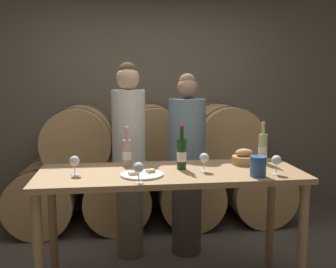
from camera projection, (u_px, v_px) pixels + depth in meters
stone_wall_back at (148, 77)px, 4.70m from camera, size 10.00×0.12×3.20m
barrel_stack at (152, 169)px, 4.30m from camera, size 3.03×0.87×1.31m
tasting_table at (170, 187)px, 2.85m from camera, size 1.90×0.70×0.93m
person_left at (129, 157)px, 3.44m from camera, size 0.29×0.29×1.73m
person_right at (187, 164)px, 3.51m from camera, size 0.33×0.33×1.63m
wine_bottle_red at (182, 154)px, 2.87m from camera, size 0.07×0.07×0.33m
wine_bottle_white at (263, 148)px, 3.08m from camera, size 0.07×0.07×0.33m
wine_bottle_rose at (127, 153)px, 2.96m from camera, size 0.07×0.07×0.30m
blue_crock at (258, 166)px, 2.67m from camera, size 0.12×0.12×0.14m
bread_basket at (244, 158)px, 3.05m from camera, size 0.19×0.19×0.12m
cheese_plate at (142, 174)px, 2.70m from camera, size 0.30×0.30×0.04m
wine_glass_far_left at (74, 161)px, 2.70m from camera, size 0.07×0.07×0.14m
wine_glass_left at (139, 168)px, 2.49m from camera, size 0.07×0.07×0.14m
wine_glass_center at (204, 158)px, 2.80m from camera, size 0.07×0.07×0.14m
wine_glass_right at (277, 161)px, 2.72m from camera, size 0.07×0.07×0.14m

